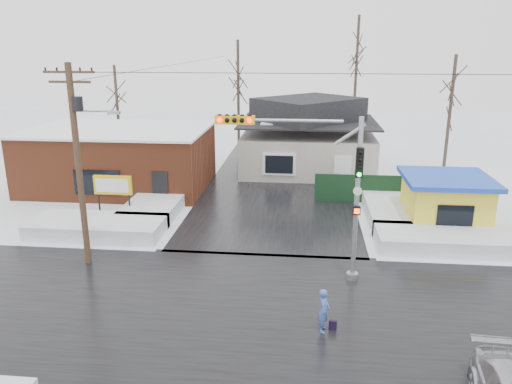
# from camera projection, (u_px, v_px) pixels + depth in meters

# --- Properties ---
(ground) EXTENTS (120.00, 120.00, 0.00)m
(ground) POSITION_uv_depth(u_px,v_px,m) (252.00, 310.00, 18.98)
(ground) COLOR white
(ground) RESTS_ON ground
(road_ns) EXTENTS (10.00, 120.00, 0.02)m
(road_ns) POSITION_uv_depth(u_px,v_px,m) (252.00, 310.00, 18.98)
(road_ns) COLOR black
(road_ns) RESTS_ON ground
(road_ew) EXTENTS (120.00, 10.00, 0.02)m
(road_ew) POSITION_uv_depth(u_px,v_px,m) (252.00, 310.00, 18.98)
(road_ew) COLOR black
(road_ew) RESTS_ON ground
(snowbank_nw) EXTENTS (7.00, 3.00, 0.80)m
(snowbank_nw) POSITION_uv_depth(u_px,v_px,m) (98.00, 227.00, 26.40)
(snowbank_nw) COLOR white
(snowbank_nw) RESTS_ON ground
(snowbank_ne) EXTENTS (7.00, 3.00, 0.80)m
(snowbank_ne) POSITION_uv_depth(u_px,v_px,m) (448.00, 240.00, 24.67)
(snowbank_ne) COLOR white
(snowbank_ne) RESTS_ON ground
(snowbank_nside_w) EXTENTS (3.00, 8.00, 0.80)m
(snowbank_nside_w) POSITION_uv_depth(u_px,v_px,m) (161.00, 200.00, 30.97)
(snowbank_nside_w) COLOR white
(snowbank_nside_w) RESTS_ON ground
(snowbank_nside_e) EXTENTS (3.00, 8.00, 0.80)m
(snowbank_nside_e) POSITION_uv_depth(u_px,v_px,m) (391.00, 207.00, 29.62)
(snowbank_nside_e) COLOR white
(snowbank_nside_e) RESTS_ON ground
(traffic_signal) EXTENTS (6.05, 0.68, 7.00)m
(traffic_signal) POSITION_uv_depth(u_px,v_px,m) (319.00, 177.00, 20.26)
(traffic_signal) COLOR gray
(traffic_signal) RESTS_ON ground
(utility_pole) EXTENTS (3.15, 0.44, 9.00)m
(utility_pole) POSITION_uv_depth(u_px,v_px,m) (79.00, 155.00, 21.61)
(utility_pole) COLOR #382619
(utility_pole) RESTS_ON ground
(brick_building) EXTENTS (12.20, 8.20, 4.12)m
(brick_building) POSITION_uv_depth(u_px,v_px,m) (120.00, 158.00, 34.68)
(brick_building) COLOR brown
(brick_building) RESTS_ON ground
(marquee_sign) EXTENTS (2.20, 0.21, 2.55)m
(marquee_sign) POSITION_uv_depth(u_px,v_px,m) (113.00, 186.00, 28.34)
(marquee_sign) COLOR black
(marquee_sign) RESTS_ON ground
(house) EXTENTS (10.40, 8.40, 5.76)m
(house) POSITION_uv_depth(u_px,v_px,m) (308.00, 138.00, 38.99)
(house) COLOR #B3AEA2
(house) RESTS_ON ground
(kiosk) EXTENTS (4.60, 4.60, 2.88)m
(kiosk) POSITION_uv_depth(u_px,v_px,m) (445.00, 201.00, 27.16)
(kiosk) COLOR yellow
(kiosk) RESTS_ON ground
(fence) EXTENTS (8.00, 0.12, 1.80)m
(fence) POSITION_uv_depth(u_px,v_px,m) (378.00, 189.00, 31.43)
(fence) COLOR black
(fence) RESTS_ON ground
(tree_far_left) EXTENTS (3.00, 3.00, 10.00)m
(tree_far_left) POSITION_uv_depth(u_px,v_px,m) (238.00, 65.00, 41.85)
(tree_far_left) COLOR #332821
(tree_far_left) RESTS_ON ground
(tree_far_mid) EXTENTS (3.00, 3.00, 12.00)m
(tree_far_mid) POSITION_uv_depth(u_px,v_px,m) (358.00, 45.00, 42.33)
(tree_far_mid) COLOR #332821
(tree_far_mid) RESTS_ON ground
(tree_far_right) EXTENTS (3.00, 3.00, 9.00)m
(tree_far_right) POSITION_uv_depth(u_px,v_px,m) (453.00, 81.00, 34.82)
(tree_far_right) COLOR #332821
(tree_far_right) RESTS_ON ground
(tree_far_west) EXTENTS (3.00, 3.00, 8.00)m
(tree_far_west) POSITION_uv_depth(u_px,v_px,m) (116.00, 85.00, 41.36)
(tree_far_west) COLOR #332821
(tree_far_west) RESTS_ON ground
(pedestrian) EXTENTS (0.49, 0.65, 1.60)m
(pedestrian) POSITION_uv_depth(u_px,v_px,m) (324.00, 311.00, 17.39)
(pedestrian) COLOR #3E5CAF
(pedestrian) RESTS_ON ground
(shopping_bag) EXTENTS (0.29, 0.15, 0.35)m
(shopping_bag) POSITION_uv_depth(u_px,v_px,m) (333.00, 326.00, 17.62)
(shopping_bag) COLOR black
(shopping_bag) RESTS_ON ground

